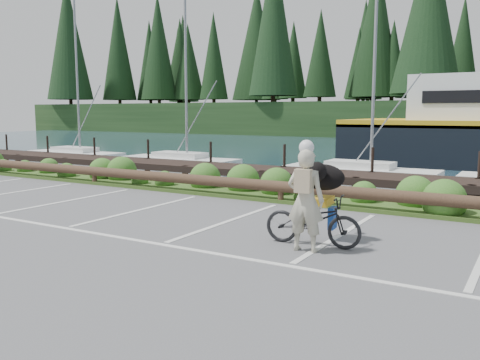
% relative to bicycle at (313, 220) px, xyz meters
% --- Properties ---
extents(ground, '(72.00, 72.00, 0.00)m').
position_rel_bicycle_xyz_m(ground, '(-2.42, -0.98, -0.47)').
color(ground, '#525255').
extents(vegetation_strip, '(34.00, 1.60, 0.10)m').
position_rel_bicycle_xyz_m(vegetation_strip, '(-2.42, 4.32, -0.42)').
color(vegetation_strip, '#3D5B21').
rests_on(vegetation_strip, ground).
extents(log_rail, '(32.00, 0.30, 0.60)m').
position_rel_bicycle_xyz_m(log_rail, '(-2.42, 3.62, -0.47)').
color(log_rail, '#443021').
rests_on(log_rail, ground).
extents(bicycle, '(1.85, 0.78, 0.95)m').
position_rel_bicycle_xyz_m(bicycle, '(0.00, 0.00, 0.00)').
color(bicycle, black).
rests_on(bicycle, ground).
extents(cyclist, '(0.69, 0.49, 1.81)m').
position_rel_bicycle_xyz_m(cyclist, '(0.04, -0.42, 0.43)').
color(cyclist, '#BCB89F').
rests_on(cyclist, ground).
extents(dog, '(0.50, 0.91, 0.50)m').
position_rel_bicycle_xyz_m(dog, '(-0.05, 0.58, 0.73)').
color(dog, black).
rests_on(dog, bicycle).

